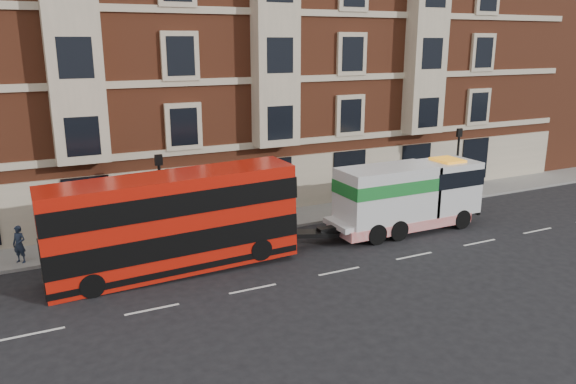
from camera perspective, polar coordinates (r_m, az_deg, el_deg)
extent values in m
plane|color=black|center=(24.30, 5.22, -8.02)|extent=(120.00, 120.00, 0.00)
cube|color=slate|center=(30.50, -2.12, -2.95)|extent=(90.00, 3.00, 0.15)
cube|color=brown|center=(36.16, -6.54, 14.17)|extent=(45.00, 12.00, 18.00)
cylinder|color=black|center=(26.88, -12.75, -1.19)|extent=(0.14, 0.14, 4.00)
cube|color=black|center=(26.39, -13.01, 3.19)|extent=(0.35, 0.15, 0.50)
cylinder|color=black|center=(35.44, 16.76, 2.44)|extent=(0.14, 0.14, 4.00)
cube|color=black|center=(35.06, 17.02, 5.79)|extent=(0.35, 0.15, 0.50)
cube|color=red|center=(23.95, -11.60, -3.07)|extent=(10.38, 2.32, 4.08)
cube|color=black|center=(24.14, -11.52, -4.43)|extent=(10.42, 2.38, 0.97)
cube|color=black|center=(23.64, -11.73, -0.61)|extent=(10.42, 2.38, 0.93)
cylinder|color=black|center=(23.01, -19.28, -8.92)|extent=(0.96, 0.30, 0.96)
cylinder|color=black|center=(24.94, -19.92, -7.09)|extent=(0.96, 0.30, 0.96)
cylinder|color=black|center=(24.55, -2.78, -5.82)|extent=(0.96, 0.30, 0.96)
cylinder|color=black|center=(26.37, -4.61, -4.35)|extent=(0.96, 0.30, 0.96)
cube|color=silver|center=(29.52, 11.65, -2.24)|extent=(8.34, 2.13, 0.28)
cube|color=silver|center=(30.88, 15.72, 0.59)|extent=(2.97, 2.32, 2.69)
cube|color=silver|center=(28.52, 10.01, -0.15)|extent=(5.01, 2.32, 2.69)
cube|color=#1A752B|center=(28.41, 10.05, 0.75)|extent=(5.05, 2.36, 0.65)
cube|color=red|center=(29.50, 11.33, -2.89)|extent=(7.42, 2.38, 0.51)
cylinder|color=black|center=(30.75, 17.19, -2.64)|extent=(1.02, 0.32, 1.02)
cylinder|color=black|center=(32.22, 14.66, -1.65)|extent=(1.02, 0.32, 1.02)
cylinder|color=black|center=(28.19, 11.11, -3.83)|extent=(1.02, 0.37, 1.02)
cylinder|color=black|center=(29.79, 8.69, -2.69)|extent=(1.02, 0.37, 1.02)
cylinder|color=black|center=(27.46, 8.94, -4.25)|extent=(1.02, 0.37, 1.02)
cylinder|color=black|center=(29.09, 6.58, -3.04)|extent=(1.02, 0.37, 1.02)
imported|color=#1C2638|center=(27.10, -25.63, -4.81)|extent=(0.72, 0.69, 1.66)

